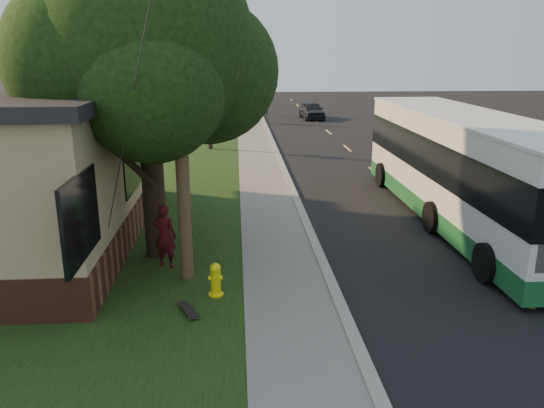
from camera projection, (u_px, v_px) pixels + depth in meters
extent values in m
plane|color=black|center=(334.00, 294.00, 11.69)|extent=(120.00, 120.00, 0.00)
cube|color=black|center=(387.00, 183.00, 21.53)|extent=(8.00, 80.00, 0.01)
cube|color=gray|center=(289.00, 183.00, 21.25)|extent=(0.25, 80.00, 0.12)
cube|color=slate|center=(265.00, 184.00, 21.20)|extent=(2.00, 80.00, 0.08)
cube|color=black|center=(176.00, 186.00, 20.97)|extent=(5.00, 80.00, 0.07)
cylinder|color=yellow|center=(216.00, 283.00, 11.42)|extent=(0.22, 0.22, 0.55)
sphere|color=yellow|center=(215.00, 268.00, 11.33)|extent=(0.24, 0.24, 0.24)
cylinder|color=yellow|center=(216.00, 278.00, 11.39)|extent=(0.30, 0.10, 0.10)
cylinder|color=yellow|center=(216.00, 278.00, 11.39)|extent=(0.10, 0.18, 0.10)
cylinder|color=yellow|center=(216.00, 294.00, 11.49)|extent=(0.32, 0.32, 0.04)
cylinder|color=#473321|center=(178.00, 80.00, 11.16)|extent=(0.30, 0.30, 9.00)
cylinder|color=#2D2D30|center=(127.00, 124.00, 10.26)|extent=(2.52, 3.21, 7.60)
cylinder|color=black|center=(153.00, 180.00, 13.23)|extent=(0.56, 0.56, 4.00)
sphere|color=black|center=(144.00, 46.00, 12.34)|extent=(5.20, 5.20, 5.20)
sphere|color=black|center=(207.00, 72.00, 13.18)|extent=(3.60, 3.60, 3.60)
sphere|color=black|center=(89.00, 60.00, 11.97)|extent=(3.80, 3.80, 3.80)
sphere|color=black|center=(151.00, 89.00, 11.37)|extent=(3.20, 3.20, 3.20)
sphere|color=black|center=(128.00, 30.00, 13.54)|extent=(3.40, 3.40, 3.40)
sphere|color=black|center=(186.00, 5.00, 13.27)|extent=(3.00, 3.00, 3.00)
cylinder|color=black|center=(210.00, 118.00, 28.23)|extent=(0.24, 0.24, 3.30)
cylinder|color=black|center=(209.00, 86.00, 27.77)|extent=(1.38, 0.57, 2.01)
cylinder|color=black|center=(209.00, 86.00, 27.77)|extent=(0.74, 1.21, 1.58)
cylinder|color=black|center=(209.00, 86.00, 27.77)|extent=(0.65, 1.05, 1.95)
cylinder|color=black|center=(209.00, 86.00, 27.77)|extent=(1.28, 0.53, 1.33)
cylinder|color=black|center=(209.00, 86.00, 27.77)|extent=(0.75, 1.21, 1.70)
cylinder|color=black|center=(224.00, 100.00, 39.80)|extent=(0.24, 0.24, 3.03)
cylinder|color=black|center=(223.00, 80.00, 39.38)|extent=(1.38, 0.57, 2.01)
cylinder|color=black|center=(223.00, 80.00, 39.38)|extent=(0.74, 1.21, 1.58)
cylinder|color=black|center=(223.00, 80.00, 39.38)|extent=(0.65, 1.05, 1.95)
cylinder|color=black|center=(223.00, 80.00, 39.38)|extent=(1.28, 0.53, 1.33)
cylinder|color=black|center=(223.00, 80.00, 39.38)|extent=(0.75, 1.21, 1.70)
cylinder|color=#2D2D30|center=(267.00, 81.00, 43.54)|extent=(0.16, 0.16, 5.50)
imported|color=black|center=(267.00, 59.00, 43.05)|extent=(0.18, 0.22, 1.10)
cube|color=silver|center=(465.00, 162.00, 16.20)|extent=(2.57, 12.32, 2.77)
cube|color=#19572B|center=(460.00, 207.00, 16.60)|extent=(2.59, 12.34, 0.56)
cube|color=black|center=(466.00, 155.00, 16.15)|extent=(2.61, 12.36, 1.13)
cube|color=silver|center=(470.00, 116.00, 15.81)|extent=(2.62, 12.37, 0.08)
cylinder|color=black|center=(487.00, 263.00, 12.19)|extent=(0.29, 0.94, 0.94)
cylinder|color=black|center=(432.00, 217.00, 15.53)|extent=(0.29, 0.94, 0.94)
cylinder|color=black|center=(517.00, 216.00, 15.70)|extent=(0.29, 0.94, 0.94)
cylinder|color=black|center=(382.00, 175.00, 20.84)|extent=(0.29, 0.94, 0.94)
cylinder|color=black|center=(445.00, 174.00, 21.01)|extent=(0.29, 0.94, 0.94)
imported|color=#460E13|center=(165.00, 236.00, 12.83)|extent=(0.68, 0.57, 1.59)
cube|color=black|center=(188.00, 310.00, 10.71)|extent=(0.53, 0.83, 0.02)
cylinder|color=silver|center=(193.00, 317.00, 10.48)|extent=(0.19, 0.12, 0.05)
cylinder|color=silver|center=(184.00, 306.00, 10.96)|extent=(0.19, 0.12, 0.05)
imported|color=black|center=(312.00, 110.00, 41.66)|extent=(1.78, 4.03, 1.35)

